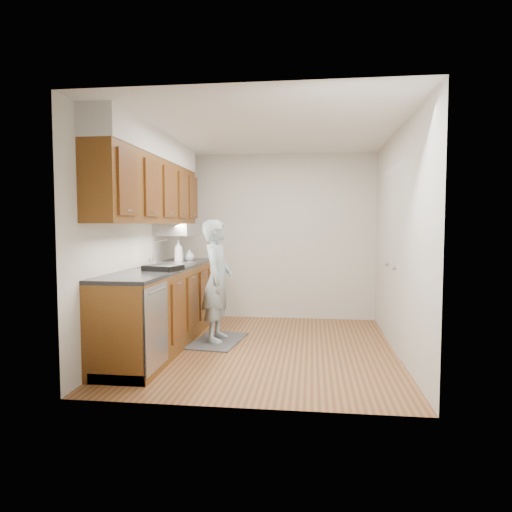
# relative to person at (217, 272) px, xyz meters

# --- Properties ---
(floor) EXTENTS (3.50, 3.50, 0.00)m
(floor) POSITION_rel_person_xyz_m (0.59, -0.23, -0.85)
(floor) COLOR #9C683B
(floor) RESTS_ON ground
(ceiling) EXTENTS (3.50, 3.50, 0.00)m
(ceiling) POSITION_rel_person_xyz_m (0.59, -0.23, 1.65)
(ceiling) COLOR white
(ceiling) RESTS_ON wall_left
(wall_left) EXTENTS (0.02, 3.50, 2.50)m
(wall_left) POSITION_rel_person_xyz_m (-0.91, -0.23, 0.40)
(wall_left) COLOR silver
(wall_left) RESTS_ON floor
(wall_right) EXTENTS (0.02, 3.50, 2.50)m
(wall_right) POSITION_rel_person_xyz_m (2.09, -0.23, 0.40)
(wall_right) COLOR silver
(wall_right) RESTS_ON floor
(wall_back) EXTENTS (3.00, 0.02, 2.50)m
(wall_back) POSITION_rel_person_xyz_m (0.59, 1.52, 0.40)
(wall_back) COLOR silver
(wall_back) RESTS_ON floor
(counter) EXTENTS (0.64, 2.80, 1.30)m
(counter) POSITION_rel_person_xyz_m (-0.61, -0.23, -0.37)
(counter) COLOR brown
(counter) RESTS_ON floor
(upper_cabinets) EXTENTS (0.47, 2.80, 1.21)m
(upper_cabinets) POSITION_rel_person_xyz_m (-0.74, -0.18, 1.09)
(upper_cabinets) COLOR brown
(upper_cabinets) RESTS_ON wall_left
(closet_door) EXTENTS (0.02, 1.22, 2.05)m
(closet_door) POSITION_rel_person_xyz_m (2.08, 0.07, 0.17)
(closet_door) COLOR white
(closet_door) RESTS_ON wall_right
(floor_mat) EXTENTS (0.65, 0.97, 0.02)m
(floor_mat) POSITION_rel_person_xyz_m (0.00, 0.00, -0.85)
(floor_mat) COLOR #605F62
(floor_mat) RESTS_ON floor
(person) EXTENTS (0.40, 0.59, 1.67)m
(person) POSITION_rel_person_xyz_m (0.00, 0.00, 0.00)
(person) COLOR #9AB1BB
(person) RESTS_ON floor_mat
(soap_bottle_a) EXTENTS (0.16, 0.16, 0.30)m
(soap_bottle_a) POSITION_rel_person_xyz_m (-0.59, 0.35, 0.24)
(soap_bottle_a) COLOR silver
(soap_bottle_a) RESTS_ON counter
(soap_bottle_b) EXTENTS (0.10, 0.10, 0.19)m
(soap_bottle_b) POSITION_rel_person_xyz_m (-0.62, 0.50, 0.18)
(soap_bottle_b) COLOR silver
(soap_bottle_b) RESTS_ON counter
(soap_bottle_c) EXTENTS (0.19, 0.19, 0.17)m
(soap_bottle_c) POSITION_rel_person_xyz_m (-0.50, 0.57, 0.17)
(soap_bottle_c) COLOR silver
(soap_bottle_c) RESTS_ON counter
(dish_rack) EXTENTS (0.43, 0.39, 0.06)m
(dish_rack) POSITION_rel_person_xyz_m (-0.46, -0.65, 0.11)
(dish_rack) COLOR black
(dish_rack) RESTS_ON counter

